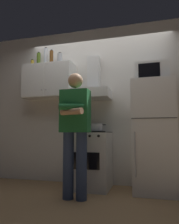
% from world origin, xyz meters
% --- Properties ---
extents(ground_plane, '(7.00, 7.00, 0.00)m').
position_xyz_m(ground_plane, '(0.00, 0.00, 0.00)').
color(ground_plane, olive).
extents(back_wall_tiled, '(4.80, 0.10, 2.70)m').
position_xyz_m(back_wall_tiled, '(0.00, 0.60, 1.35)').
color(back_wall_tiled, silver).
rests_on(back_wall_tiled, ground_plane).
extents(upper_cabinet, '(0.90, 0.37, 0.60)m').
position_xyz_m(upper_cabinet, '(-0.85, 0.37, 1.75)').
color(upper_cabinet, white).
extents(stove_oven, '(0.60, 0.62, 0.87)m').
position_xyz_m(stove_oven, '(-0.05, 0.25, 0.43)').
color(stove_oven, silver).
rests_on(stove_oven, ground_plane).
extents(range_hood, '(0.60, 0.44, 0.75)m').
position_xyz_m(range_hood, '(-0.05, 0.38, 1.60)').
color(range_hood, white).
extents(refrigerator, '(0.60, 0.62, 1.60)m').
position_xyz_m(refrigerator, '(0.90, 0.25, 0.80)').
color(refrigerator, white).
rests_on(refrigerator, ground_plane).
extents(microwave, '(0.48, 0.37, 0.28)m').
position_xyz_m(microwave, '(0.90, 0.27, 1.74)').
color(microwave, silver).
rests_on(microwave, refrigerator).
extents(person_standing, '(0.38, 0.33, 1.64)m').
position_xyz_m(person_standing, '(-0.10, -0.36, 0.90)').
color(person_standing, navy).
rests_on(person_standing, ground_plane).
extents(cooking_pot, '(0.27, 0.17, 0.11)m').
position_xyz_m(cooking_pot, '(0.08, 0.13, 0.93)').
color(cooking_pot, '#B7BABF').
rests_on(cooking_pot, stove_oven).
extents(bottle_beer_brown, '(0.06, 0.06, 0.27)m').
position_xyz_m(bottle_beer_brown, '(-0.80, 0.35, 2.18)').
color(bottle_beer_brown, brown).
rests_on(bottle_beer_brown, upper_cabinet).
extents(bottle_olive_oil, '(0.07, 0.07, 0.28)m').
position_xyz_m(bottle_olive_oil, '(-1.08, 0.41, 2.18)').
color(bottle_olive_oil, '#4C6B19').
rests_on(bottle_olive_oil, upper_cabinet).
extents(bottle_spice_jar, '(0.06, 0.06, 0.15)m').
position_xyz_m(bottle_spice_jar, '(-1.20, 0.40, 2.12)').
color(bottle_spice_jar, gold).
rests_on(bottle_spice_jar, upper_cabinet).
extents(bottle_vodka_clear, '(0.07, 0.07, 0.33)m').
position_xyz_m(bottle_vodka_clear, '(-0.92, 0.38, 2.21)').
color(bottle_vodka_clear, silver).
rests_on(bottle_vodka_clear, upper_cabinet).
extents(bottle_canister_steel, '(0.09, 0.09, 0.21)m').
position_xyz_m(bottle_canister_steel, '(-0.64, 0.37, 2.15)').
color(bottle_canister_steel, '#B2B5BA').
rests_on(bottle_canister_steel, upper_cabinet).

